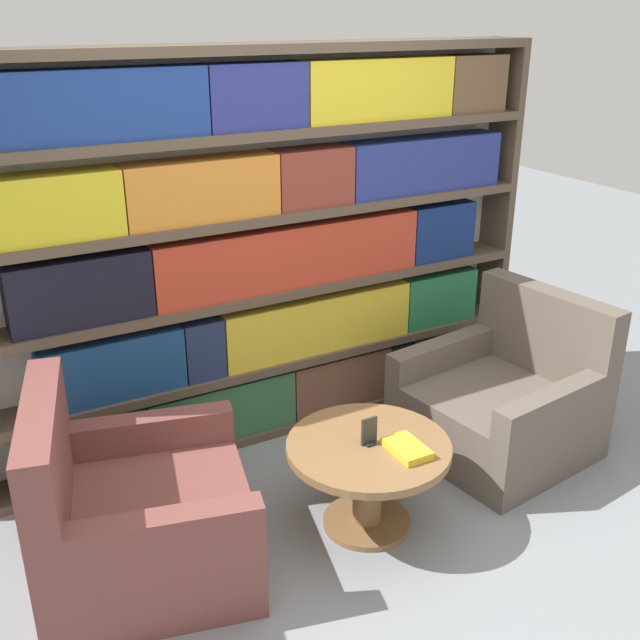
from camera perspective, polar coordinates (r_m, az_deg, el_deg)
ground_plane at (r=3.64m, az=6.18°, el=-17.23°), size 14.00×14.00×0.00m
bookshelf at (r=4.16m, az=-3.71°, el=5.01°), size 3.28×0.30×2.17m
armchair_left at (r=3.47m, az=-13.94°, el=-14.32°), size 1.08×1.08×0.88m
armchair_right at (r=4.36m, az=13.80°, el=-6.08°), size 1.00×1.00×0.88m
coffee_table at (r=3.60m, az=3.68°, el=-11.13°), size 0.77×0.77×0.46m
table_sign at (r=3.50m, az=3.76°, el=-8.59°), size 0.08×0.06×0.14m
stray_book at (r=3.48m, az=6.64°, el=-9.69°), size 0.15×0.23×0.04m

